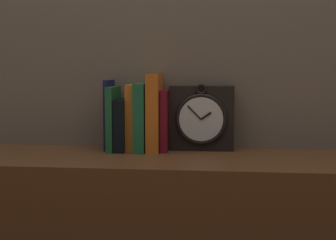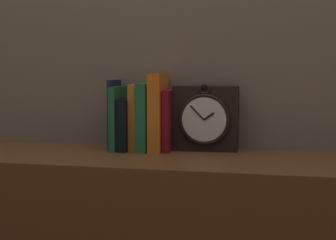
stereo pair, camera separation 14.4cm
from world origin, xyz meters
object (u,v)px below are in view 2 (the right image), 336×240
at_px(book_slot1_green, 118,118).
at_px(book_slot4_green, 146,117).
at_px(book_slot2_black, 127,124).
at_px(book_slot0_navy, 115,114).
at_px(book_slot3_orange, 137,117).
at_px(book_slot6_maroon, 169,120).
at_px(clock, 206,118).
at_px(book_slot5_orange, 158,112).

relative_size(book_slot1_green, book_slot4_green, 0.95).
bearing_deg(book_slot2_black, book_slot0_navy, 163.87).
height_order(book_slot2_black, book_slot3_orange, book_slot3_orange).
relative_size(book_slot1_green, book_slot6_maroon, 1.05).
bearing_deg(book_slot6_maroon, book_slot4_green, -171.46).
height_order(clock, book_slot5_orange, book_slot5_orange).
distance_m(clock, book_slot2_black, 0.27).
xyz_separation_m(book_slot0_navy, book_slot3_orange, (0.08, -0.01, -0.01)).
height_order(book_slot0_navy, book_slot1_green, book_slot0_navy).
bearing_deg(book_slot4_green, book_slot3_orange, 161.70).
relative_size(book_slot0_navy, book_slot2_black, 1.37).
height_order(book_slot1_green, book_slot4_green, book_slot4_green).
bearing_deg(clock, book_slot0_navy, -176.61).
bearing_deg(book_slot2_black, book_slot5_orange, -0.58).
bearing_deg(book_slot3_orange, book_slot1_green, -170.31).
xyz_separation_m(clock, book_slot1_green, (-0.29, -0.03, -0.00)).
bearing_deg(book_slot3_orange, book_slot6_maroon, 0.27).
relative_size(book_slot3_orange, book_slot6_maroon, 1.09).
relative_size(book_slot4_green, book_slot5_orange, 0.88).
height_order(book_slot0_navy, book_slot5_orange, book_slot5_orange).
bearing_deg(book_slot2_black, clock, 7.03).
relative_size(book_slot2_black, book_slot3_orange, 0.78).
xyz_separation_m(book_slot3_orange, book_slot5_orange, (0.08, -0.01, 0.02)).
height_order(book_slot1_green, book_slot3_orange, book_slot3_orange).
bearing_deg(book_slot4_green, book_slot1_green, 179.80).
distance_m(clock, book_slot5_orange, 0.16).
height_order(book_slot0_navy, book_slot3_orange, book_slot0_navy).
xyz_separation_m(book_slot1_green, book_slot6_maroon, (0.17, 0.01, -0.01)).
relative_size(clock, book_slot2_black, 1.31).
bearing_deg(book_slot1_green, book_slot0_navy, 138.22).
distance_m(book_slot1_green, book_slot5_orange, 0.14).
xyz_separation_m(book_slot1_green, book_slot2_black, (0.03, 0.00, -0.02)).
relative_size(book_slot3_orange, book_slot5_orange, 0.86).
bearing_deg(book_slot4_green, book_slot0_navy, 171.84).
xyz_separation_m(book_slot0_navy, book_slot1_green, (0.02, -0.02, -0.01)).
relative_size(book_slot0_navy, book_slot1_green, 1.10).
xyz_separation_m(book_slot0_navy, book_slot2_black, (0.05, -0.01, -0.03)).
height_order(book_slot0_navy, book_slot2_black, book_slot0_navy).
bearing_deg(book_slot5_orange, book_slot3_orange, 172.68).
distance_m(book_slot2_black, book_slot4_green, 0.07).
bearing_deg(book_slot3_orange, book_slot5_orange, -7.32).
bearing_deg(clock, book_slot3_orange, -174.12).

